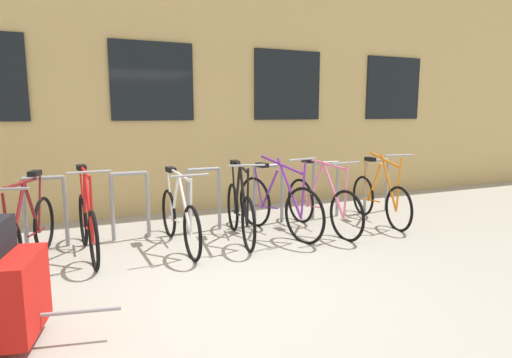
# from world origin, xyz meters

# --- Properties ---
(ground_plane) EXTENTS (42.00, 42.00, 0.00)m
(ground_plane) POSITION_xyz_m (0.00, 0.00, 0.00)
(ground_plane) COLOR #9E998E
(storefront_building) EXTENTS (28.00, 6.20, 4.65)m
(storefront_building) POSITION_xyz_m (-0.00, 6.28, 2.32)
(storefront_building) COLOR tan
(storefront_building) RESTS_ON ground
(bike_rack) EXTENTS (6.50, 0.05, 0.90)m
(bike_rack) POSITION_xyz_m (0.43, 1.90, 0.53)
(bike_rack) COLOR gray
(bike_rack) RESTS_ON ground
(bicycle_orange) EXTENTS (0.44, 1.65, 1.10)m
(bicycle_orange) POSITION_xyz_m (3.05, 1.34, 0.37)
(bicycle_orange) COLOR black
(bicycle_orange) RESTS_ON ground
(bicycle_red) EXTENTS (0.44, 1.65, 1.07)m
(bicycle_red) POSITION_xyz_m (-1.11, 1.44, 0.38)
(bicycle_red) COLOR black
(bicycle_red) RESTS_ON ground
(bicycle_pink) EXTENTS (0.44, 1.76, 1.05)m
(bicycle_pink) POSITION_xyz_m (1.97, 1.28, 0.38)
(bicycle_pink) COLOR black
(bicycle_pink) RESTS_ON ground
(bicycle_white) EXTENTS (0.44, 1.72, 0.99)m
(bicycle_white) POSITION_xyz_m (-0.05, 1.34, 0.37)
(bicycle_white) COLOR black
(bicycle_white) RESTS_ON ground
(bicycle_black) EXTENTS (0.44, 1.64, 1.07)m
(bicycle_black) POSITION_xyz_m (0.76, 1.34, 0.38)
(bicycle_black) COLOR black
(bicycle_black) RESTS_ON ground
(bicycle_maroon) EXTENTS (0.56, 1.70, 1.02)m
(bicycle_maroon) POSITION_xyz_m (-1.72, 1.35, 0.37)
(bicycle_maroon) COLOR black
(bicycle_maroon) RESTS_ON ground
(bicycle_purple) EXTENTS (0.56, 1.77, 1.11)m
(bicycle_purple) POSITION_xyz_m (1.33, 1.38, 0.40)
(bicycle_purple) COLOR black
(bicycle_purple) RESTS_ON ground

